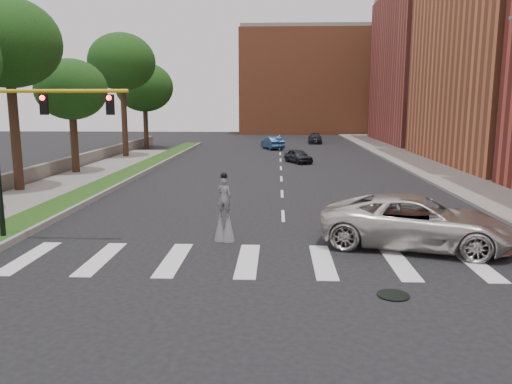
% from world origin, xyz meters
% --- Properties ---
extents(ground_plane, '(160.00, 160.00, 0.00)m').
position_xyz_m(ground_plane, '(0.00, 0.00, 0.00)').
color(ground_plane, black).
rests_on(ground_plane, ground).
extents(grass_median, '(2.00, 60.00, 0.25)m').
position_xyz_m(grass_median, '(-11.50, 20.00, 0.12)').
color(grass_median, '#1D4012').
rests_on(grass_median, ground).
extents(median_curb, '(0.20, 60.00, 0.28)m').
position_xyz_m(median_curb, '(-10.45, 20.00, 0.14)').
color(median_curb, gray).
rests_on(median_curb, ground).
extents(sidewalk_left, '(4.00, 60.00, 0.18)m').
position_xyz_m(sidewalk_left, '(-14.50, 10.00, 0.09)').
color(sidewalk_left, slate).
rests_on(sidewalk_left, ground).
extents(sidewalk_right, '(5.00, 90.00, 0.18)m').
position_xyz_m(sidewalk_right, '(12.50, 25.00, 0.09)').
color(sidewalk_right, slate).
rests_on(sidewalk_right, ground).
extents(stone_wall, '(0.50, 56.00, 1.10)m').
position_xyz_m(stone_wall, '(-17.00, 22.00, 0.55)').
color(stone_wall, '#615B53').
rests_on(stone_wall, ground).
extents(manhole, '(0.90, 0.90, 0.04)m').
position_xyz_m(manhole, '(3.00, -2.00, 0.02)').
color(manhole, black).
rests_on(manhole, ground).
extents(building_far, '(16.00, 22.00, 20.00)m').
position_xyz_m(building_far, '(22.00, 54.00, 10.00)').
color(building_far, '#964037').
rests_on(building_far, ground).
extents(building_backdrop, '(26.00, 14.00, 18.00)m').
position_xyz_m(building_backdrop, '(6.00, 78.00, 9.00)').
color(building_backdrop, '#B45E38').
rests_on(building_backdrop, ground).
extents(traffic_signal, '(5.30, 0.23, 6.20)m').
position_xyz_m(traffic_signal, '(-9.78, 3.00, 4.15)').
color(traffic_signal, black).
rests_on(traffic_signal, ground).
extents(stilt_performer, '(0.83, 0.59, 2.73)m').
position_xyz_m(stilt_performer, '(-2.35, 3.50, 1.03)').
color(stilt_performer, black).
rests_on(stilt_performer, ground).
extents(suv_crossing, '(7.58, 4.99, 1.94)m').
position_xyz_m(suv_crossing, '(4.93, 3.00, 0.97)').
color(suv_crossing, beige).
rests_on(suv_crossing, ground).
extents(car_near, '(2.86, 3.92, 1.24)m').
position_xyz_m(car_near, '(1.59, 29.88, 0.62)').
color(car_near, black).
rests_on(car_near, ground).
extents(car_mid, '(2.96, 4.75, 1.48)m').
position_xyz_m(car_mid, '(-0.92, 43.66, 0.74)').
color(car_mid, navy).
rests_on(car_mid, ground).
extents(car_far, '(2.02, 4.59, 1.31)m').
position_xyz_m(car_far, '(4.77, 52.62, 0.66)').
color(car_far, black).
rests_on(car_far, ground).
extents(tree_2, '(6.11, 6.11, 11.41)m').
position_xyz_m(tree_2, '(-15.95, 13.76, 8.76)').
color(tree_2, black).
rests_on(tree_2, ground).
extents(tree_3, '(5.29, 5.29, 8.62)m').
position_xyz_m(tree_3, '(-15.67, 21.70, 6.33)').
color(tree_3, black).
rests_on(tree_3, ground).
extents(tree_4, '(6.43, 6.43, 12.02)m').
position_xyz_m(tree_4, '(-15.33, 33.27, 9.23)').
color(tree_4, black).
rests_on(tree_4, ground).
extents(tree_5, '(6.72, 6.72, 10.08)m').
position_xyz_m(tree_5, '(-15.97, 43.61, 7.19)').
color(tree_5, black).
rests_on(tree_5, ground).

